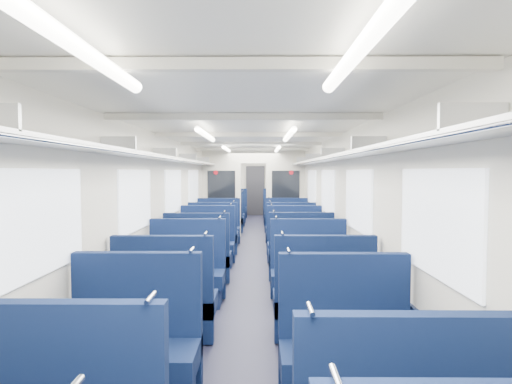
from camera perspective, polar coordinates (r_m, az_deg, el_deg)
floor at (r=8.32m, az=-0.65°, el=-9.55°), size 2.80×18.00×0.01m
ceiling at (r=8.15m, az=-0.66°, el=6.82°), size 2.80×18.00×0.01m
wall_left at (r=8.30m, az=-10.37°, el=-1.42°), size 0.02×18.00×2.35m
dado_left at (r=8.39m, az=-10.22°, el=-7.05°), size 0.03×17.90×0.70m
wall_right at (r=8.24m, az=9.12°, el=-1.44°), size 0.02×18.00×2.35m
dado_right at (r=8.34m, az=8.98°, el=-7.10°), size 0.03×17.90×0.70m
wall_far at (r=17.14m, az=-0.09°, el=0.78°), size 2.80×0.02×2.35m
luggage_rack_left at (r=8.24m, az=-9.14°, el=4.11°), size 0.36×17.40×0.18m
luggage_rack_right at (r=8.20m, az=7.87°, el=4.13°), size 0.36×17.40×0.18m
windows at (r=7.68m, az=-0.72°, el=0.12°), size 2.78×15.60×0.75m
ceiling_fittings at (r=7.88m, az=-0.70°, el=6.51°), size 2.70×16.06×0.11m
end_door at (r=17.09m, az=-0.09°, el=0.18°), size 0.75×0.06×2.00m
bulkhead at (r=11.54m, az=-0.34°, el=0.08°), size 2.80×0.10×2.35m
seat_6 at (r=3.66m, az=-16.25°, el=-20.21°), size 1.04×0.57×1.16m
seat_7 at (r=3.56m, az=12.13°, el=-20.80°), size 1.04×0.57×1.16m
seat_8 at (r=4.72m, az=-12.04°, el=-14.81°), size 1.04×0.57×1.16m
seat_9 at (r=4.69m, az=8.99°, el=-14.88°), size 1.04×0.57×1.16m
seat_10 at (r=5.89m, az=-9.39°, el=-11.22°), size 1.04×0.57×1.16m
seat_11 at (r=5.85m, az=7.19°, el=-11.30°), size 1.04×0.57×1.16m
seat_12 at (r=6.94m, az=-7.83°, el=-9.05°), size 1.04×0.57×1.16m
seat_13 at (r=7.03m, az=6.01°, el=-8.89°), size 1.04×0.57×1.16m
seat_14 at (r=8.09m, az=-6.62°, el=-7.35°), size 1.04×0.57×1.16m
seat_15 at (r=8.05m, az=5.28°, el=-7.39°), size 1.04×0.57×1.16m
seat_16 at (r=9.17m, az=-5.77°, el=-6.14°), size 1.04×0.57×1.16m
seat_17 at (r=9.14m, az=4.69°, el=-6.17°), size 1.04×0.57×1.16m
seat_18 at (r=10.24m, az=-5.11°, el=-5.20°), size 1.04×0.57×1.16m
seat_19 at (r=10.31m, az=4.20°, el=-5.14°), size 1.04×0.57×1.16m
seat_20 at (r=12.27m, az=-4.18°, el=-3.87°), size 1.04×0.57×1.16m
seat_21 at (r=12.34m, az=3.57°, el=-3.83°), size 1.04×0.57×1.16m
seat_22 at (r=13.43m, az=-3.78°, el=-3.29°), size 1.04×0.57×1.16m
seat_23 at (r=13.55m, az=3.29°, el=-3.24°), size 1.04×0.57×1.16m
seat_24 at (r=14.66m, az=-3.43°, el=-2.78°), size 1.04×0.57×1.16m
seat_25 at (r=14.71m, az=3.06°, el=-2.76°), size 1.04×0.57×1.16m
seat_26 at (r=15.92m, az=-3.12°, el=-2.34°), size 1.04×0.57×1.16m
seat_27 at (r=15.88m, az=2.87°, el=-2.35°), size 1.04×0.57×1.16m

